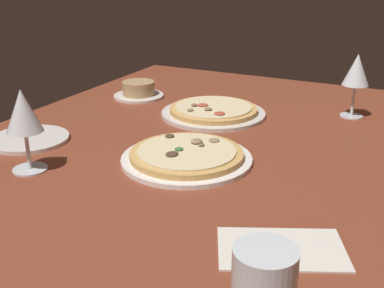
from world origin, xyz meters
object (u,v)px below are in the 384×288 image
Objects in this scene: pizza_main at (186,156)px; pizza_side at (213,111)px; wine_glass_far at (357,72)px; side_plate at (29,139)px; wine_glass_near at (23,114)px; ramekin_on_saucer at (139,91)px; paper_menu at (281,249)px.

pizza_main is 32.38cm from pizza_side.
pizza_main is 1.64× the size of wine_glass_far.
wine_glass_far reaches higher than side_plate.
wine_glass_far is 1.00× the size of wine_glass_near.
wine_glass_far is (9.22, -61.54, 10.12)cm from ramekin_on_saucer.
ramekin_on_saucer reaches higher than side_plate.
ramekin_on_saucer is 63.05cm from wine_glass_far.
wine_glass_near reaches higher than side_plate.
wine_glass_near is (-65.29, 52.23, -0.20)cm from wine_glass_far.
ramekin_on_saucer is (37.82, 35.62, 0.87)cm from pizza_main.
pizza_main is 1.84× the size of ramekin_on_saucer.
side_plate is (-37.05, 30.77, -0.72)cm from pizza_side.
pizza_side is 1.50× the size of paper_menu.
wine_glass_near is at bearing 124.75° from pizza_main.
pizza_side is 1.66× the size of wine_glass_far.
pizza_side is 28.54cm from ramekin_on_saucer.
wine_glass_near reaches higher than ramekin_on_saucer.
ramekin_on_saucer is at bearing -3.92° from side_plate.
side_plate reaches higher than paper_menu.
wine_glass_far and wine_glass_near have the same top height.
wine_glass_far is (15.62, -33.75, 11.01)cm from pizza_side.
side_plate is 0.98× the size of paper_menu.
wine_glass_far is 71.63cm from paper_menu.
side_plate is at bearing 140.29° from pizza_side.
ramekin_on_saucer is 0.89× the size of wine_glass_near.
pizza_main is 39.01cm from side_plate.
wine_glass_near is at bearing -135.77° from side_plate.
side_plate is at bearing 98.29° from pizza_main.
side_plate is 68.93cm from paper_menu.
pizza_side is 54.09cm from wine_glass_near.
pizza_side is 1.66× the size of wine_glass_near.
paper_menu is (-70.58, -2.05, -12.03)cm from wine_glass_far.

